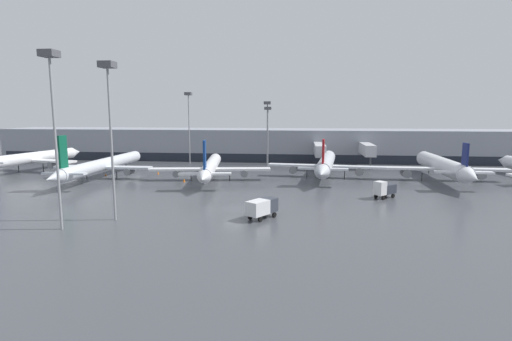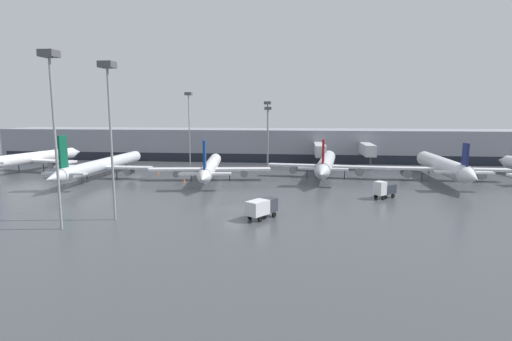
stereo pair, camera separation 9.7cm
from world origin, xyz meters
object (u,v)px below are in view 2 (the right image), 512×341
(parked_jet_0, at_px, (32,158))
(traffic_cone_0, at_px, (184,180))
(parked_jet_1, at_px, (210,167))
(parked_jet_2, at_px, (443,166))
(apron_light_mast_3, at_px, (189,108))
(traffic_cone_2, at_px, (158,173))
(parked_jet_5, at_px, (326,164))
(parked_jet_4, at_px, (103,165))
(service_truck_2, at_px, (384,189))
(apron_light_mast_1, at_px, (52,92))
(apron_light_mast_4, at_px, (109,98))
(traffic_cone_1, at_px, (106,175))
(apron_light_mast_2, at_px, (268,114))
(service_truck_0, at_px, (262,207))
(apron_light_mast_0, at_px, (268,118))

(parked_jet_0, relative_size, traffic_cone_0, 47.63)
(parked_jet_0, bearing_deg, traffic_cone_0, -91.44)
(parked_jet_1, height_order, parked_jet_2, parked_jet_1)
(apron_light_mast_3, bearing_deg, traffic_cone_2, -95.60)
(apron_light_mast_3, bearing_deg, parked_jet_5, -29.59)
(parked_jet_1, bearing_deg, parked_jet_4, 83.03)
(service_truck_2, bearing_deg, parked_jet_5, -109.16)
(traffic_cone_0, distance_m, apron_light_mast_1, 37.74)
(apron_light_mast_3, xyz_separation_m, apron_light_mast_4, (6.20, -58.12, 0.72))
(parked_jet_2, relative_size, parked_jet_5, 1.05)
(parked_jet_0, relative_size, traffic_cone_2, 50.29)
(parked_jet_4, xyz_separation_m, apron_light_mast_4, (17.54, -31.06, 12.91))
(parked_jet_2, height_order, parked_jet_5, parked_jet_5)
(traffic_cone_1, distance_m, apron_light_mast_1, 44.63)
(apron_light_mast_2, height_order, apron_light_mast_4, apron_light_mast_4)
(parked_jet_2, xyz_separation_m, apron_light_mast_2, (-38.19, 21.93, 10.40))
(parked_jet_1, distance_m, service_truck_2, 35.18)
(traffic_cone_2, xyz_separation_m, apron_light_mast_3, (1.94, 19.74, 14.84))
(parked_jet_4, height_order, traffic_cone_0, parked_jet_4)
(traffic_cone_0, height_order, apron_light_mast_1, apron_light_mast_1)
(parked_jet_2, distance_m, traffic_cone_2, 61.70)
(traffic_cone_0, relative_size, traffic_cone_1, 1.10)
(parked_jet_2, relative_size, parked_jet_4, 0.89)
(service_truck_0, distance_m, apron_light_mast_2, 56.91)
(parked_jet_4, bearing_deg, traffic_cone_0, -96.22)
(parked_jet_2, bearing_deg, parked_jet_4, 95.12)
(service_truck_0, bearing_deg, parked_jet_2, -11.65)
(parked_jet_5, distance_m, apron_light_mast_3, 43.07)
(service_truck_0, height_order, apron_light_mast_4, apron_light_mast_4)
(parked_jet_5, bearing_deg, parked_jet_4, 104.62)
(traffic_cone_1, relative_size, apron_light_mast_4, 0.03)
(apron_light_mast_3, relative_size, apron_light_mast_4, 0.95)
(apron_light_mast_0, bearing_deg, parked_jet_5, -54.39)
(traffic_cone_0, distance_m, apron_light_mast_2, 35.26)
(service_truck_2, xyz_separation_m, apron_light_mast_1, (-42.65, -22.42, 14.81))
(traffic_cone_1, bearing_deg, apron_light_mast_0, 34.16)
(parked_jet_1, height_order, traffic_cone_0, parked_jet_1)
(traffic_cone_2, bearing_deg, apron_light_mast_2, 40.42)
(traffic_cone_0, distance_m, apron_light_mast_3, 33.43)
(service_truck_0, xyz_separation_m, apron_light_mast_3, (-25.42, 55.33, 13.55))
(parked_jet_5, height_order, traffic_cone_0, parked_jet_5)
(parked_jet_0, xyz_separation_m, parked_jet_5, (68.76, -0.61, -0.24))
(parked_jet_1, relative_size, apron_light_mast_0, 2.12)
(apron_light_mast_1, bearing_deg, apron_light_mast_3, 91.49)
(parked_jet_0, bearing_deg, apron_light_mast_0, -58.73)
(parked_jet_5, distance_m, traffic_cone_0, 30.38)
(traffic_cone_1, height_order, apron_light_mast_4, apron_light_mast_4)
(parked_jet_1, relative_size, apron_light_mast_4, 1.60)
(apron_light_mast_0, bearing_deg, parked_jet_1, -110.41)
(service_truck_0, distance_m, service_truck_2, 24.03)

